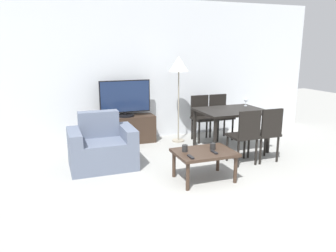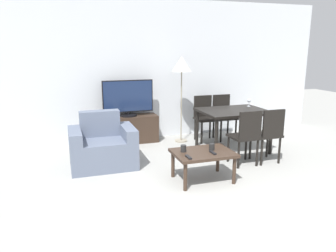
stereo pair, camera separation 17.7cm
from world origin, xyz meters
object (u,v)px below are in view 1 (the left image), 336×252
Objects in this scene: dining_table at (231,115)px; remote_primary at (191,157)px; wine_glass_left at (246,100)px; dining_chair_far_left at (202,115)px; remote_secondary at (214,152)px; dining_chair_far at (220,114)px; dining_chair_near_right at (267,131)px; cup_white_near at (213,146)px; cup_colored_far at (185,148)px; armchair at (102,148)px; dining_chair_near at (245,134)px; tv_stand at (126,130)px; floor_lamp at (179,67)px; coffee_table at (204,155)px; tv at (125,98)px.

remote_primary is (-1.35, -1.27, -0.22)m from dining_table.
dining_chair_far_left is at bearing 141.51° from wine_glass_left.
remote_primary is 1.00× the size of remote_secondary.
dining_chair_far_left is 5.85× the size of remote_secondary.
dining_chair_far is 1.52m from dining_chair_near_right.
cup_white_near is 0.40m from cup_colored_far.
cup_white_near is at bearing -35.25° from armchair.
cup_white_near is at bearing -6.31° from cup_colored_far.
dining_chair_far is 0.40m from dining_chair_far_left.
cup_white_near reaches higher than remote_secondary.
remote_secondary is 1.03× the size of wine_glass_left.
wine_glass_left is (2.75, 0.33, 0.53)m from armchair.
cup_colored_far is at bearing -43.60° from armchair.
dining_chair_near_right is at bearing 0.00° from dining_chair_near.
dining_chair_far is at bearing -9.24° from tv_stand.
remote_secondary is at bearing -98.48° from floor_lamp.
floor_lamp reaches higher than dining_chair_far_left.
wine_glass_left is (1.51, 1.33, 0.47)m from coffee_table.
remote_primary is at bearing -82.54° from tv_stand.
remote_primary is (0.95, -1.18, 0.12)m from armchair.
tv_stand is 2.36m from remote_primary.
dining_chair_near_right reaches higher than cup_colored_far.
remote_secondary reaches higher than coffee_table.
floor_lamp is at bearing 152.59° from wine_glass_left.
dining_chair_near_right is 9.74× the size of cup_white_near.
remote_secondary is (-1.17, -1.96, -0.07)m from dining_chair_far.
floor_lamp is 18.14× the size of cup_white_near.
armchair is 1.20× the size of coffee_table.
dining_table reaches higher than cup_colored_far.
cup_colored_far reaches higher than coffee_table.
remote_primary is at bearing -95.92° from cup_colored_far.
cup_white_near is (1.38, -0.97, 0.16)m from armchair.
floor_lamp is at bearing 106.53° from dining_chair_near.
dining_chair_near is at bearing -123.13° from wine_glass_left.
dining_table is at bearing -104.95° from dining_chair_far.
dining_chair_far_left reaches higher than cup_white_near.
dining_chair_near is 1.15m from cup_colored_far.
dining_chair_far_left is (0.00, 1.52, 0.00)m from dining_chair_near.
dining_chair_far is 0.54× the size of floor_lamp.
tv is 1.53m from dining_chair_far_left.
dining_chair_far reaches higher than wine_glass_left.
wine_glass_left reaches higher than armchair.
dining_chair_near is at bearing -104.95° from dining_table.
dining_table is at bearing 104.95° from dining_chair_near_right.
floor_lamp is 1.40m from wine_glass_left.
armchair is 1.36m from cup_colored_far.
remote_primary is 1.58× the size of cup_colored_far.
remote_secondary is at bearing -109.82° from cup_white_near.
dining_chair_far_left is (-0.40, 0.00, 0.00)m from dining_chair_far.
tv is at bearing 109.07° from cup_white_near.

